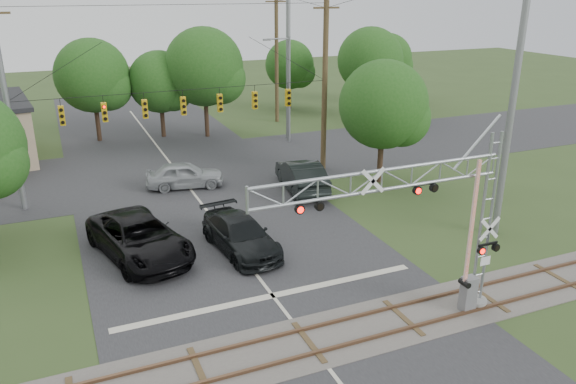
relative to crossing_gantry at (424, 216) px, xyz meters
name	(u,v)px	position (x,y,z in m)	size (l,w,h in m)	color
ground	(335,377)	(-4.24, -1.64, -4.36)	(160.00, 160.00, 0.00)	#31441F
road_main	(238,251)	(-4.24, 8.36, -4.35)	(14.00, 90.00, 0.02)	#27272A
road_cross	(175,169)	(-4.24, 22.36, -4.35)	(90.00, 12.00, 0.02)	#27272A
railroad_track	(309,342)	(-4.24, 0.36, -4.33)	(90.00, 3.20, 0.17)	#4C4541
crossing_gantry	(424,216)	(0.00, 0.00, 0.00)	(9.98, 0.91, 7.10)	gray
traffic_signal_span	(197,98)	(-3.36, 18.36, 1.28)	(19.34, 0.36, 11.50)	slate
pickup_black	(139,238)	(-8.61, 9.69, -3.41)	(3.14, 6.81, 1.89)	black
car_dark	(240,235)	(-4.07, 8.46, -3.54)	(2.30, 5.65, 1.64)	black
sedan_silver	(185,175)	(-4.42, 18.44, -3.54)	(1.94, 4.82, 1.64)	#969A9D
suv_dark	(301,175)	(2.14, 15.09, -3.40)	(2.02, 5.80, 1.91)	black
streetlight	(287,84)	(5.85, 26.09, 0.34)	(2.24, 0.23, 8.39)	slate
utility_poles	(226,82)	(-1.00, 19.98, 1.86)	(26.07, 28.36, 14.32)	#40311D
treeline	(128,78)	(-5.83, 29.96, 1.01)	(53.69, 28.97, 9.45)	#322217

